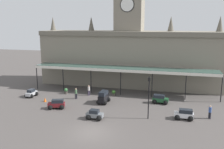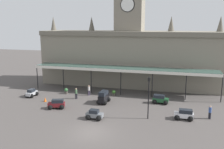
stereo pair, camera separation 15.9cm
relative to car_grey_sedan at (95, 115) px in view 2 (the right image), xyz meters
The scene contains 16 objects.
ground_plane 3.73m from the car_grey_sedan, 77.12° to the right, with size 140.00×140.00×0.00m, color #4F4947.
station_building 18.67m from the car_grey_sedan, 87.36° to the left, with size 32.46×7.28×18.18m.
entrance_canopy 12.57m from the car_grey_sedan, 86.07° to the left, with size 30.30×3.26×4.28m.
car_grey_sedan is the anchor object (origin of this frame).
car_white_estate 10.81m from the car_grey_sedan, 14.08° to the left, with size 2.26×1.55×1.27m.
car_maroon_estate 6.58m from the car_grey_sedan, 159.95° to the left, with size 2.42×1.98×1.27m.
car_black_van 6.16m from the car_grey_sedan, 96.32° to the left, with size 1.67×2.44×1.77m.
car_silver_sedan 14.10m from the car_grey_sedan, 153.61° to the left, with size 1.56×2.08×1.19m.
car_green_estate 10.81m from the car_grey_sedan, 47.41° to the left, with size 2.30×1.63×1.27m.
pedestrian_beside_cars 10.02m from the car_grey_sedan, 113.82° to the left, with size 0.34×0.34×1.67m.
pedestrian_crossing_forecourt 13.98m from the car_grey_sedan, 14.93° to the left, with size 0.34×0.36×1.67m.
pedestrian_near_entrance 8.76m from the car_grey_sedan, 127.48° to the left, with size 0.34×0.35×1.67m.
victorian_lamppost 7.05m from the car_grey_sedan, 15.56° to the left, with size 0.30×0.30×5.27m.
traffic_cone 10.29m from the car_grey_sedan, 154.04° to the left, with size 0.40×0.40×0.66m, color orange.
planter_forecourt_centre 9.88m from the car_grey_sedan, 90.57° to the left, with size 0.60×0.60×0.96m.
planter_by_canopy 12.07m from the car_grey_sedan, 131.51° to the left, with size 0.60×0.60×0.96m.
Camera 2 is at (8.26, -22.66, 11.38)m, focal length 38.94 mm.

